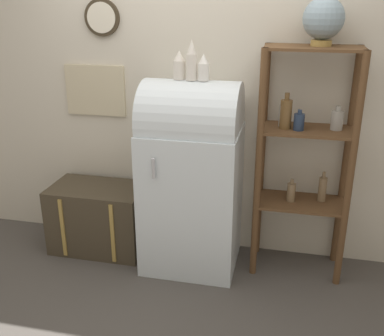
{
  "coord_description": "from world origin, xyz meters",
  "views": [
    {
      "loc": [
        0.69,
        -2.83,
        2.01
      ],
      "look_at": [
        0.0,
        0.24,
        0.81
      ],
      "focal_mm": 42.0,
      "sensor_mm": 36.0,
      "label": 1
    }
  ],
  "objects_px": {
    "suitcase_trunk": "(99,218)",
    "vase_left": "(179,66)",
    "refrigerator": "(192,174)",
    "globe": "(324,19)",
    "vase_center": "(191,61)",
    "vase_right": "(203,68)"
  },
  "relations": [
    {
      "from": "globe",
      "to": "vase_right",
      "type": "bearing_deg",
      "value": -170.37
    },
    {
      "from": "globe",
      "to": "vase_center",
      "type": "relative_size",
      "value": 1.12
    },
    {
      "from": "refrigerator",
      "to": "vase_left",
      "type": "distance_m",
      "value": 0.81
    },
    {
      "from": "vase_right",
      "to": "vase_left",
      "type": "bearing_deg",
      "value": 173.34
    },
    {
      "from": "refrigerator",
      "to": "vase_center",
      "type": "xyz_separation_m",
      "value": [
        -0.0,
        -0.01,
        0.84
      ]
    },
    {
      "from": "suitcase_trunk",
      "to": "vase_right",
      "type": "xyz_separation_m",
      "value": [
        0.89,
        -0.05,
        1.27
      ]
    },
    {
      "from": "refrigerator",
      "to": "vase_left",
      "type": "relative_size",
      "value": 7.34
    },
    {
      "from": "vase_left",
      "to": "refrigerator",
      "type": "bearing_deg",
      "value": -7.21
    },
    {
      "from": "vase_center",
      "to": "globe",
      "type": "bearing_deg",
      "value": 8.51
    },
    {
      "from": "suitcase_trunk",
      "to": "globe",
      "type": "height_order",
      "value": "globe"
    },
    {
      "from": "suitcase_trunk",
      "to": "vase_left",
      "type": "bearing_deg",
      "value": -2.18
    },
    {
      "from": "vase_center",
      "to": "vase_left",
      "type": "bearing_deg",
      "value": 168.35
    },
    {
      "from": "vase_left",
      "to": "vase_center",
      "type": "xyz_separation_m",
      "value": [
        0.09,
        -0.02,
        0.04
      ]
    },
    {
      "from": "refrigerator",
      "to": "suitcase_trunk",
      "type": "relative_size",
      "value": 1.9
    },
    {
      "from": "suitcase_trunk",
      "to": "vase_left",
      "type": "relative_size",
      "value": 3.87
    },
    {
      "from": "globe",
      "to": "vase_left",
      "type": "xyz_separation_m",
      "value": [
        -0.95,
        -0.11,
        -0.31
      ]
    },
    {
      "from": "refrigerator",
      "to": "vase_right",
      "type": "xyz_separation_m",
      "value": [
        0.08,
        -0.01,
        0.79
      ]
    },
    {
      "from": "vase_left",
      "to": "vase_right",
      "type": "height_order",
      "value": "vase_left"
    },
    {
      "from": "refrigerator",
      "to": "suitcase_trunk",
      "type": "height_order",
      "value": "refrigerator"
    },
    {
      "from": "suitcase_trunk",
      "to": "vase_left",
      "type": "distance_m",
      "value": 1.46
    },
    {
      "from": "vase_center",
      "to": "vase_right",
      "type": "relative_size",
      "value": 1.51
    },
    {
      "from": "refrigerator",
      "to": "vase_right",
      "type": "height_order",
      "value": "vase_right"
    }
  ]
}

